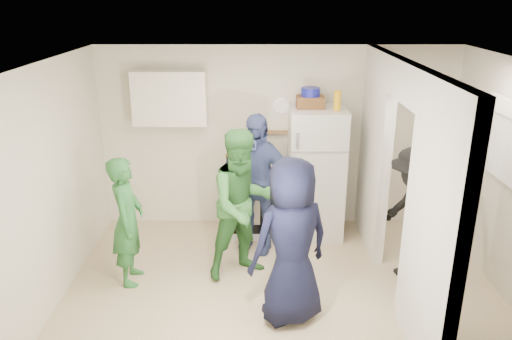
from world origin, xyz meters
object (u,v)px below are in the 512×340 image
Objects in this scene: stove at (250,203)px; fridge at (316,173)px; blue_bowl at (311,92)px; yellow_cup_stack_top at (337,101)px; person_navy at (291,242)px; wicker_basket at (310,102)px; person_green_center at (244,205)px; person_denim at (256,183)px; person_green_left at (128,221)px; person_nook at (412,216)px.

fridge reaches higher than stove.
blue_bowl reaches higher than stove.
person_navy is (-0.67, -1.81, -1.01)m from yellow_cup_stack_top.
wicker_basket is at bearing 1.47° from stove.
blue_bowl is at bearing 1.47° from stove.
yellow_cup_stack_top is at bearing 12.47° from person_green_center.
wicker_basket is 0.20× the size of person_denim.
wicker_basket is 2.68m from person_green_left.
yellow_cup_stack_top is at bearing -135.84° from person_navy.
wicker_basket is (-0.10, 0.05, 0.95)m from fridge.
yellow_cup_stack_top reaches higher than person_green_center.
fridge is 2.52m from person_green_left.
yellow_cup_stack_top reaches higher than person_green_left.
blue_bowl reaches higher than person_navy.
stove is at bearing 121.74° from person_denim.
person_denim reaches higher than person_green_center.
person_denim is (0.14, 0.62, 0.02)m from person_green_center.
fridge is at bearing -1.96° from stove.
wicker_basket reaches higher than stove.
person_denim is at bearing -145.10° from blue_bowl.
person_navy is (0.48, -0.86, -0.02)m from person_green_center.
yellow_cup_stack_top is at bearing -6.76° from stove.
person_green_center is at bearing -102.90° from person_nook.
person_green_left is 0.85× the size of person_green_center.
blue_bowl is 1.97m from person_nook.
person_green_left is 1.90m from person_navy.
blue_bowl is 1.35m from person_denim.
blue_bowl is 0.14× the size of person_green_center.
person_green_left is at bearing -130.16° from person_denim.
person_denim is (-0.79, -0.43, 0.02)m from fridge.
person_green_left is at bearing -155.50° from yellow_cup_stack_top.
blue_bowl is 1.75m from person_green_center.
yellow_cup_stack_top is 0.16× the size of person_nook.
blue_bowl is 0.13× the size of person_denim.
fridge is 1.96m from person_navy.
person_green_left is (-1.34, -1.24, 0.32)m from stove.
person_green_center is 1.88m from person_nook.
person_green_center reaches higher than person_nook.
wicker_basket is (0.78, 0.02, 1.39)m from stove.
stove is at bearing 178.04° from fridge.
person_denim is at bearing -102.48° from person_navy.
person_denim reaches higher than person_green_left.
person_green_center is 0.64m from person_denim.
fridge is 1.08m from blue_bowl.
yellow_cup_stack_top is 0.14× the size of person_denim.
person_nook is at bearing -33.00° from stove.
blue_bowl reaches higher than person_green_center.
person_nook is (1.74, -0.72, -0.10)m from person_denim.
stove is 3.52× the size of blue_bowl.
person_navy is at bearing -100.05° from wicker_basket.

